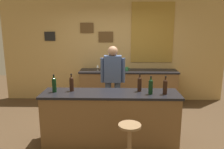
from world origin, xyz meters
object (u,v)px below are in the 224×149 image
(wine_glass_b, at_px, (109,67))
(wine_glass_c, at_px, (115,66))
(bar_stool, at_px, (129,139))
(wine_glass_a, at_px, (98,66))
(wine_bottle_e, at_px, (165,86))
(wine_bottle_c, at_px, (140,84))
(wine_glass_d, at_px, (121,66))
(wine_bottle_a, at_px, (54,84))
(wine_bottle_b, at_px, (72,83))
(bartender, at_px, (113,78))
(coffee_mug, at_px, (127,69))
(wine_bottle_d, at_px, (151,86))

(wine_glass_b, relative_size, wine_glass_c, 1.00)
(bar_stool, relative_size, wine_glass_a, 4.39)
(wine_bottle_e, distance_m, wine_glass_a, 2.45)
(wine_glass_a, xyz_separation_m, wine_glass_b, (0.29, -0.03, 0.00))
(bar_stool, distance_m, wine_glass_c, 2.91)
(wine_bottle_e, bearing_deg, wine_glass_a, 121.94)
(wine_bottle_c, distance_m, wine_glass_b, 1.99)
(wine_bottle_e, bearing_deg, wine_glass_d, 107.78)
(wine_bottle_e, height_order, wine_glass_c, wine_bottle_e)
(wine_bottle_a, xyz_separation_m, wine_bottle_c, (1.45, 0.08, 0.00))
(bar_stool, distance_m, wine_bottle_b, 1.39)
(bar_stool, relative_size, wine_glass_b, 4.39)
(wine_bottle_e, bearing_deg, bartender, 129.96)
(wine_bottle_e, distance_m, wine_glass_b, 2.29)
(wine_bottle_b, bearing_deg, wine_bottle_e, -5.14)
(wine_bottle_a, xyz_separation_m, coffee_mug, (1.31, 2.01, -0.11))
(wine_bottle_d, bearing_deg, wine_glass_d, 101.86)
(wine_bottle_b, bearing_deg, coffee_mug, 62.05)
(wine_bottle_b, xyz_separation_m, wine_glass_c, (0.73, 2.04, -0.05))
(wine_bottle_b, distance_m, wine_bottle_c, 1.17)
(bartender, distance_m, wine_glass_a, 1.11)
(wine_bottle_d, relative_size, wine_glass_c, 1.97)
(wine_glass_a, distance_m, coffee_mug, 0.75)
(wine_glass_c, bearing_deg, wine_glass_b, -139.99)
(wine_bottle_e, relative_size, wine_glass_a, 1.97)
(bartender, height_order, coffee_mug, bartender)
(wine_glass_d, bearing_deg, wine_glass_a, -172.71)
(bartender, xyz_separation_m, wine_bottle_a, (-0.97, -0.98, 0.12))
(bar_stool, bearing_deg, bartender, 99.11)
(bar_stool, distance_m, wine_glass_d, 2.88)
(bar_stool, height_order, wine_glass_a, wine_glass_a)
(wine_bottle_e, bearing_deg, coffee_mug, 104.68)
(bar_stool, distance_m, wine_glass_a, 2.88)
(wine_bottle_c, xyz_separation_m, coffee_mug, (-0.14, 1.92, -0.11))
(wine_bottle_d, distance_m, coffee_mug, 2.11)
(bar_stool, bearing_deg, wine_glass_c, 94.80)
(wine_glass_b, distance_m, wine_glass_c, 0.21)
(wine_bottle_e, xyz_separation_m, coffee_mug, (-0.55, 2.08, -0.11))
(wine_bottle_b, relative_size, wine_bottle_d, 1.00)
(coffee_mug, bearing_deg, wine_bottle_a, -123.20)
(bartender, xyz_separation_m, bar_stool, (0.28, -1.72, -0.48))
(wine_bottle_a, distance_m, wine_bottle_e, 1.86)
(bar_stool, xyz_separation_m, wine_bottle_d, (0.37, 0.66, 0.60))
(bartender, height_order, bar_stool, bartender)
(bartender, distance_m, wine_bottle_a, 1.39)
(bar_stool, height_order, wine_bottle_c, wine_bottle_c)
(wine_bottle_e, xyz_separation_m, wine_glass_a, (-1.30, 2.08, -0.05))
(wine_glass_b, bearing_deg, wine_bottle_d, -69.52)
(bar_stool, xyz_separation_m, coffee_mug, (0.06, 2.75, 0.49))
(wine_bottle_c, height_order, wine_bottle_e, same)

